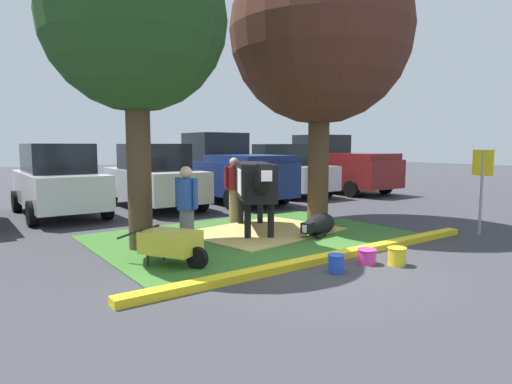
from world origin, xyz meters
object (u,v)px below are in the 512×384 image
(cow_holstein, at_px, (255,182))
(bucket_pink, at_px, (367,256))
(person_visitor_near, at_px, (234,188))
(pickup_truck_maroon, at_px, (335,166))
(calf_lying, at_px, (320,225))
(bucket_yellow, at_px, (397,256))
(shade_tree_right, at_px, (320,33))
(parking_sign, at_px, (482,175))
(person_handler, at_px, (187,207))
(wheelbarrow, at_px, (172,243))
(sedan_red, at_px, (154,177))
(hatchback_white, at_px, (58,181))
(sedan_silver, at_px, (284,171))
(shade_tree_left, at_px, (135,21))
(pickup_truck_black, at_px, (227,170))
(bucket_blue, at_px, (336,263))

(cow_holstein, relative_size, bucket_pink, 8.93)
(person_visitor_near, distance_m, pickup_truck_maroon, 8.53)
(calf_lying, bearing_deg, bucket_yellow, -104.80)
(shade_tree_right, bearing_deg, parking_sign, -61.52)
(person_handler, height_order, wheelbarrow, person_handler)
(pickup_truck_maroon, bearing_deg, shade_tree_right, -139.35)
(sedan_red, bearing_deg, bucket_pink, -87.94)
(wheelbarrow, relative_size, hatchback_white, 0.34)
(sedan_red, distance_m, pickup_truck_maroon, 8.21)
(hatchback_white, height_order, sedan_silver, same)
(cow_holstein, bearing_deg, shade_tree_left, -179.91)
(person_visitor_near, bearing_deg, pickup_truck_black, 60.02)
(parking_sign, height_order, bucket_pink, parking_sign)
(shade_tree_left, xyz_separation_m, hatchback_white, (-0.38, 5.20, -3.24))
(parking_sign, distance_m, sedan_red, 9.14)
(wheelbarrow, height_order, sedan_silver, sedan_silver)
(shade_tree_left, distance_m, hatchback_white, 6.14)
(sedan_red, bearing_deg, cow_holstein, -86.32)
(person_visitor_near, bearing_deg, hatchback_white, 130.48)
(bucket_blue, distance_m, pickup_truck_maroon, 12.11)
(shade_tree_left, xyz_separation_m, bucket_yellow, (2.99, -3.58, -4.06))
(calf_lying, bearing_deg, bucket_pink, -114.82)
(person_visitor_near, bearing_deg, cow_holstein, -102.03)
(shade_tree_right, xyz_separation_m, person_handler, (-4.24, -1.02, -3.86))
(shade_tree_left, xyz_separation_m, person_visitor_near, (2.96, 1.29, -3.32))
(person_visitor_near, relative_size, bucket_blue, 5.89)
(shade_tree_right, height_order, person_handler, shade_tree_right)
(shade_tree_right, bearing_deg, wheelbarrow, -161.86)
(bucket_pink, height_order, bucket_yellow, bucket_yellow)
(calf_lying, relative_size, bucket_blue, 4.68)
(person_handler, xyz_separation_m, pickup_truck_black, (4.65, 6.01, 0.25))
(cow_holstein, distance_m, bucket_pink, 3.39)
(person_visitor_near, xyz_separation_m, pickup_truck_maroon, (7.61, 3.83, 0.22))
(person_handler, height_order, pickup_truck_maroon, pickup_truck_maroon)
(sedan_silver, bearing_deg, person_handler, -140.16)
(person_visitor_near, bearing_deg, shade_tree_left, -156.44)
(cow_holstein, bearing_deg, shade_tree_right, 3.63)
(sedan_red, bearing_deg, hatchback_white, 175.61)
(wheelbarrow, relative_size, bucket_pink, 4.69)
(bucket_yellow, bearing_deg, bucket_blue, 164.23)
(bucket_pink, relative_size, sedan_silver, 0.07)
(cow_holstein, distance_m, pickup_truck_black, 5.70)
(pickup_truck_maroon, bearing_deg, bucket_pink, -133.46)
(bucket_blue, bearing_deg, shade_tree_left, 120.08)
(bucket_pink, height_order, pickup_truck_black, pickup_truck_black)
(calf_lying, xyz_separation_m, wheelbarrow, (-3.68, -0.35, 0.15))
(cow_holstein, bearing_deg, bucket_blue, -103.64)
(shade_tree_right, bearing_deg, bucket_yellow, -115.53)
(bucket_yellow, bearing_deg, pickup_truck_maroon, 48.93)
(sedan_silver, bearing_deg, shade_tree_left, -146.30)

